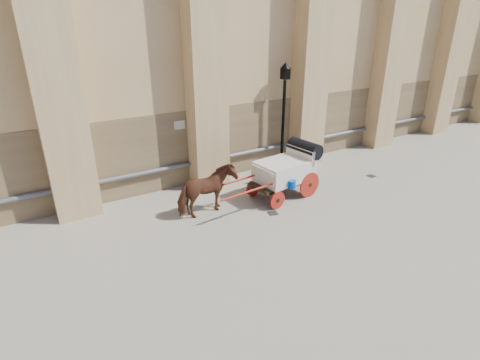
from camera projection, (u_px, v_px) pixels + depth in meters
ground at (283, 213)px, 12.90m from camera, size 90.00×90.00×0.00m
horse at (207, 191)px, 12.52m from camera, size 2.12×1.15×1.71m
carriage at (287, 168)px, 13.88m from camera, size 4.60×1.75×1.97m
street_lamp at (283, 114)px, 15.83m from camera, size 0.43×0.43×4.60m
drain_grate_near at (273, 213)px, 12.89m from camera, size 0.39×0.39×0.01m
drain_grate_far at (371, 176)px, 15.97m from camera, size 0.32×0.32×0.01m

